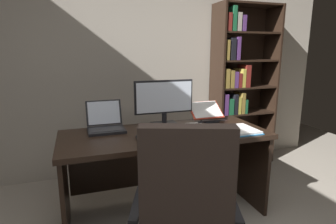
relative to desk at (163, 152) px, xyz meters
name	(u,v)px	position (x,y,z in m)	size (l,w,h in m)	color
wall_back	(136,48)	(0.01, 1.00, 0.89)	(4.81, 0.12, 2.85)	#A89E8E
desk	(163,152)	(0.00, 0.00, 0.00)	(1.68, 0.69, 0.74)	black
bookshelf	(237,90)	(1.20, 0.76, 0.39)	(0.78, 0.33, 1.93)	black
office_chair	(185,224)	(-0.14, -0.87, -0.10)	(0.70, 0.63, 1.05)	black
monitor	(164,102)	(0.06, 0.14, 0.41)	(0.53, 0.16, 0.40)	black
laptop	(106,124)	(-0.45, 0.15, 0.25)	(0.30, 0.31, 0.23)	black
keyboard	(177,134)	(0.06, -0.19, 0.21)	(0.42, 0.15, 0.02)	black
computer_mouse	(140,137)	(-0.24, -0.19, 0.22)	(0.06, 0.10, 0.04)	black
reading_stand_with_book	(206,112)	(0.51, 0.20, 0.28)	(0.31, 0.26, 0.16)	black
open_binder	(229,131)	(0.50, -0.24, 0.21)	(0.47, 0.30, 0.02)	#2D84C6
notepad	(197,126)	(0.31, 0.00, 0.21)	(0.15, 0.21, 0.01)	white
pen	(199,125)	(0.33, 0.00, 0.22)	(0.01, 0.01, 0.14)	black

